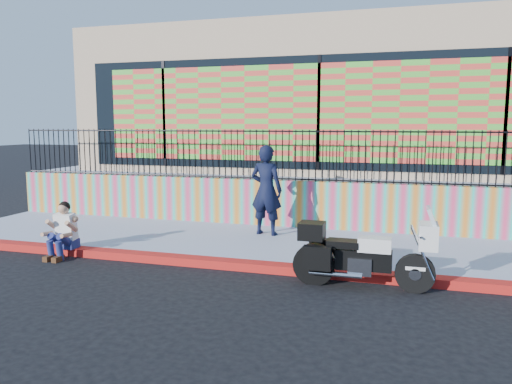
% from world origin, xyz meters
% --- Properties ---
extents(ground, '(90.00, 90.00, 0.00)m').
position_xyz_m(ground, '(0.00, 0.00, 0.00)').
color(ground, black).
rests_on(ground, ground).
extents(red_curb, '(16.00, 0.30, 0.15)m').
position_xyz_m(red_curb, '(0.00, 0.00, 0.07)').
color(red_curb, red).
rests_on(red_curb, ground).
extents(sidewalk, '(16.00, 3.00, 0.15)m').
position_xyz_m(sidewalk, '(0.00, 1.65, 0.07)').
color(sidewalk, '#979DB5').
rests_on(sidewalk, ground).
extents(mural_wall, '(16.00, 0.20, 1.10)m').
position_xyz_m(mural_wall, '(0.00, 3.25, 0.70)').
color(mural_wall, '#DF3A67').
rests_on(mural_wall, sidewalk).
extents(metal_fence, '(15.80, 0.04, 1.20)m').
position_xyz_m(metal_fence, '(0.00, 3.25, 1.85)').
color(metal_fence, black).
rests_on(metal_fence, mural_wall).
extents(elevated_platform, '(16.00, 10.00, 1.25)m').
position_xyz_m(elevated_platform, '(0.00, 8.35, 0.62)').
color(elevated_platform, '#979DB5').
rests_on(elevated_platform, ground).
extents(storefront_building, '(14.00, 8.06, 4.00)m').
position_xyz_m(storefront_building, '(0.00, 8.13, 3.25)').
color(storefront_building, tan).
rests_on(storefront_building, elevated_platform).
extents(police_motorcycle, '(2.17, 0.72, 1.35)m').
position_xyz_m(police_motorcycle, '(1.47, -0.42, 0.57)').
color(police_motorcycle, black).
rests_on(police_motorcycle, ground).
extents(police_officer, '(0.78, 0.57, 1.98)m').
position_xyz_m(police_officer, '(-0.81, 2.24, 1.14)').
color(police_officer, black).
rests_on(police_officer, sidewalk).
extents(seated_man, '(0.54, 0.71, 1.06)m').
position_xyz_m(seated_man, '(-4.24, -0.26, 0.45)').
color(seated_man, navy).
rests_on(seated_man, ground).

